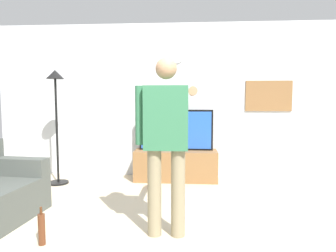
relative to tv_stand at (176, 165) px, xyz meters
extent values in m
cube|color=silver|center=(-0.05, 0.35, 1.09)|extent=(6.40, 0.10, 2.70)
cube|color=olive|center=(0.00, 0.00, 0.00)|extent=(1.39, 0.47, 0.51)
sphere|color=black|center=(0.00, -0.25, 0.03)|extent=(0.04, 0.04, 0.04)
cube|color=black|center=(0.00, 0.05, 0.60)|extent=(1.25, 0.06, 0.69)
cube|color=blue|center=(0.00, 0.02, 0.60)|extent=(1.19, 0.01, 0.63)
cylinder|color=white|center=(0.00, 0.29, 1.88)|extent=(0.26, 0.03, 0.26)
cube|color=olive|center=(1.59, 0.30, 1.18)|extent=(0.79, 0.04, 0.52)
cylinder|color=black|center=(-1.91, -0.35, -0.24)|extent=(0.32, 0.32, 0.03)
cylinder|color=black|center=(-1.91, -0.35, 0.61)|extent=(0.04, 0.04, 1.67)
cone|color=black|center=(-1.91, -0.35, 1.51)|extent=(0.28, 0.28, 0.14)
cylinder|color=gray|center=(-0.12, -2.11, 0.18)|extent=(0.14, 0.14, 0.88)
cylinder|color=gray|center=(0.12, -2.11, 0.18)|extent=(0.14, 0.14, 0.88)
cube|color=#33724C|center=(0.00, -2.11, 0.94)|extent=(0.43, 0.22, 0.63)
sphere|color=tan|center=(0.00, -2.11, 1.42)|extent=(0.21, 0.21, 0.21)
cylinder|color=#33724C|center=(-0.26, -2.11, 0.96)|extent=(0.09, 0.09, 0.58)
cylinder|color=tan|center=(0.26, -1.82, 1.20)|extent=(0.09, 0.58, 0.09)
cube|color=white|center=(0.26, -1.50, 1.20)|extent=(0.04, 0.12, 0.04)
cube|color=#4C514C|center=(-1.97, -1.45, 0.27)|extent=(0.87, 0.28, 0.22)
cylinder|color=#592D19|center=(-1.16, -2.40, -0.11)|extent=(0.07, 0.07, 0.30)
cylinder|color=#4C2814|center=(-1.16, -2.40, 0.08)|extent=(0.02, 0.02, 0.07)
camera|label=1|loc=(0.23, -5.07, 1.12)|focal=32.40mm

